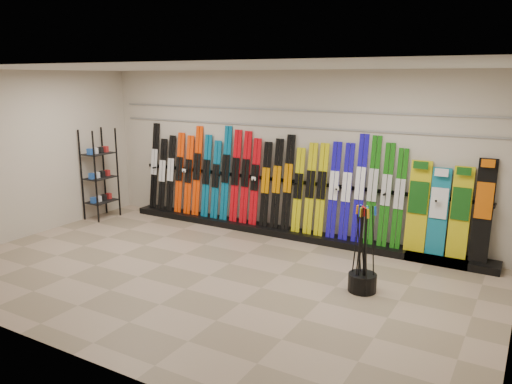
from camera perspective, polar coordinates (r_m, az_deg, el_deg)
The scene contains 12 objects.
floor at distance 7.54m, azimuth -5.37°, elevation -9.48°, with size 8.00×8.00×0.00m, color gray.
back_wall at distance 9.22m, azimuth 3.45°, elevation 4.41°, with size 8.00×8.00×0.00m, color beige.
left_wall at distance 9.95m, azimuth -24.79°, elevation 3.87°, with size 5.00×5.00×0.00m, color beige.
ceiling at distance 6.97m, azimuth -5.91°, elevation 13.96°, with size 8.00×8.00×0.00m, color silver.
ski_rack_base at distance 9.26m, azimuth 3.97°, elevation -4.73°, with size 8.00×0.40×0.12m, color black.
skis at distance 9.38m, azimuth 0.62°, elevation 1.22°, with size 5.38×0.27×1.83m.
snowboards at distance 8.34m, azimuth 21.15°, elevation -1.94°, with size 1.26×0.24×1.57m.
accessory_rack at distance 10.75m, azimuth -17.41°, elevation 1.98°, with size 0.40×0.60×1.85m, color black.
pole_bin at distance 7.11m, azimuth 12.05°, elevation -10.07°, with size 0.39×0.39×0.25m, color black.
ski_poles at distance 6.92m, azimuth 12.12°, elevation -6.41°, with size 0.35×0.31×1.18m.
slatwall_rail_0 at distance 9.14m, azimuth 3.44°, elevation 7.50°, with size 7.60×0.02×0.03m, color gray.
slatwall_rail_1 at distance 9.11m, azimuth 3.46°, elevation 9.37°, with size 7.60×0.02×0.03m, color gray.
Camera 1 is at (4.06, -5.66, 2.88)m, focal length 35.00 mm.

